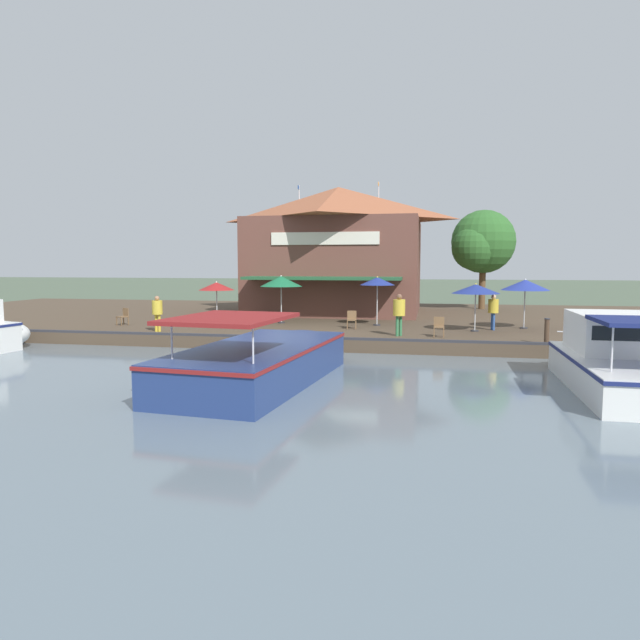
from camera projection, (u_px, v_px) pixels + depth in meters
name	position (u px, v px, depth m)	size (l,w,h in m)	color
ground_plane	(287.00, 353.00, 23.73)	(220.00, 220.00, 0.00)	#4C5B47
quay_deck	(332.00, 320.00, 34.44)	(22.00, 56.00, 0.60)	#4C3D2D
quay_edge_fender	(287.00, 337.00, 23.76)	(0.20, 50.40, 0.10)	#2D2D33
waterfront_restaurant	(338.00, 249.00, 36.34)	(11.49, 10.70, 8.16)	brown
patio_umbrella_by_entrance	(377.00, 281.00, 28.38)	(1.74, 1.74, 2.46)	#B7B7B7
patio_umbrella_mid_patio_right	(216.00, 286.00, 29.10)	(1.83, 1.83, 2.19)	#B7B7B7
patio_umbrella_mid_patio_left	(525.00, 285.00, 27.09)	(2.25, 2.25, 2.38)	#B7B7B7
patio_umbrella_near_quay_edge	(281.00, 281.00, 29.53)	(2.18, 2.18, 2.49)	#B7B7B7
patio_umbrella_back_row	(476.00, 289.00, 25.96)	(2.17, 2.17, 2.21)	#B7B7B7
cafe_chair_far_corner_seat	(439.00, 326.00, 24.14)	(0.44, 0.44, 0.85)	brown
cafe_chair_back_row_seat	(124.00, 316.00, 28.83)	(0.59, 0.59, 0.85)	brown
cafe_chair_beside_entrance	(352.00, 319.00, 27.23)	(0.48, 0.48, 0.85)	brown
person_near_entrance	(493.00, 308.00, 26.56)	(0.47, 0.47, 1.67)	#2D5193
person_at_quay_edge	(399.00, 309.00, 24.39)	(0.51, 0.51, 1.81)	#337547
person_mid_patio	(157.00, 309.00, 25.97)	(0.46, 0.46, 1.64)	gold
motorboat_nearest_quay	(618.00, 360.00, 16.94)	(8.04, 3.10, 2.22)	white
motorboat_distant_upstream	(269.00, 358.00, 18.14)	(9.76, 4.18, 2.21)	navy
mooring_post	(547.00, 331.00, 22.00)	(0.22, 0.22, 1.01)	#473323
tree_downstream_bank	(481.00, 243.00, 38.28)	(4.47, 4.26, 6.69)	brown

